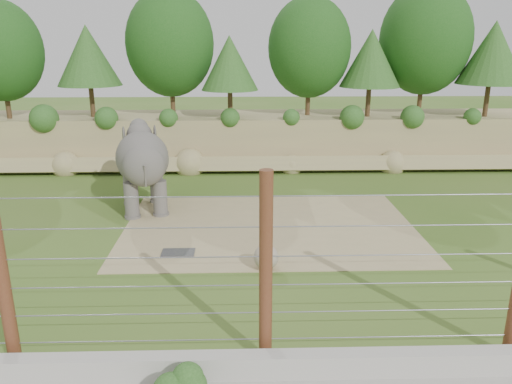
{
  "coord_description": "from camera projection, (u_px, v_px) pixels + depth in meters",
  "views": [
    {
      "loc": [
        -0.44,
        -13.19,
        6.23
      ],
      "look_at": [
        0.0,
        2.0,
        1.6
      ],
      "focal_mm": 35.0,
      "sensor_mm": 36.0,
      "label": 1
    }
  ],
  "objects": [
    {
      "name": "ground",
      "position": [
        258.0,
        265.0,
        14.44
      ],
      "size": [
        90.0,
        90.0,
        0.0
      ],
      "primitive_type": "plane",
      "color": "#3F671E",
      "rests_on": "ground"
    },
    {
      "name": "back_embankment",
      "position": [
        261.0,
        87.0,
        25.42
      ],
      "size": [
        30.0,
        5.52,
        8.77
      ],
      "color": "#9A8B62",
      "rests_on": "ground"
    },
    {
      "name": "dirt_patch",
      "position": [
        270.0,
        227.0,
        17.32
      ],
      "size": [
        10.0,
        7.0,
        0.02
      ],
      "primitive_type": "cube",
      "color": "tan",
      "rests_on": "ground"
    },
    {
      "name": "drain_grate",
      "position": [
        178.0,
        252.0,
        15.2
      ],
      "size": [
        1.0,
        0.6,
        0.03
      ],
      "primitive_type": "cube",
      "color": "#262628",
      "rests_on": "dirt_patch"
    },
    {
      "name": "elephant",
      "position": [
        143.0,
        170.0,
        18.7
      ],
      "size": [
        2.53,
        4.18,
        3.16
      ],
      "primitive_type": null,
      "rotation": [
        0.0,
        0.0,
        0.23
      ],
      "color": "#595550",
      "rests_on": "ground"
    },
    {
      "name": "stone_ball",
      "position": [
        266.0,
        257.0,
        14.05
      ],
      "size": [
        0.71,
        0.71,
        0.71
      ],
      "primitive_type": "sphere",
      "color": "gray",
      "rests_on": "dirt_patch"
    },
    {
      "name": "retaining_wall",
      "position": [
        267.0,
        365.0,
        9.59
      ],
      "size": [
        26.0,
        0.35,
        0.5
      ],
      "primitive_type": "cube",
      "color": "#B9B5AC",
      "rests_on": "ground"
    },
    {
      "name": "barrier_fence",
      "position": [
        266.0,
        271.0,
        9.55
      ],
      "size": [
        20.26,
        0.26,
        4.0
      ],
      "color": "#542115",
      "rests_on": "ground"
    }
  ]
}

